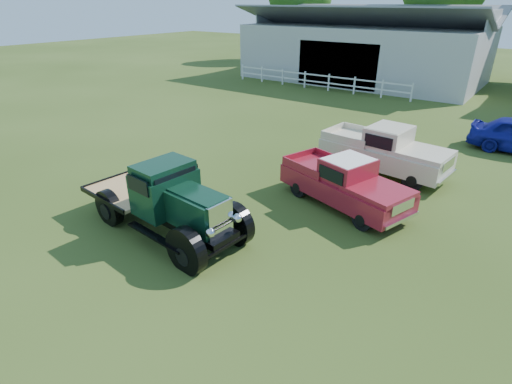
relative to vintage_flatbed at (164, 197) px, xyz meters
The scene contains 8 objects.
ground 2.06m from the vintage_flatbed, 20.40° to the left, with size 120.00×120.00×0.00m, color #2F4314.
shed_left 27.20m from the vintage_flatbed, 101.35° to the left, with size 18.80×10.20×5.60m, color #A1A1A1, non-canonical shape.
fence_rail 21.57m from the vintage_flatbed, 107.10° to the left, with size 14.20×0.16×1.20m, color white, non-canonical shape.
tree_a 37.61m from the vintage_flatbed, 115.93° to the left, with size 6.30×6.30×10.50m, color #244E1B, non-canonical shape.
tree_b 35.01m from the vintage_flatbed, 93.87° to the left, with size 6.90×6.90×11.50m, color #244E1B, non-canonical shape.
vintage_flatbed is the anchor object (origin of this frame).
red_pickup 5.62m from the vintage_flatbed, 52.78° to the left, with size 4.50×1.73×1.64m, color maroon, non-canonical shape.
white_pickup 8.61m from the vintage_flatbed, 66.53° to the left, with size 4.89×1.90×1.80m, color beige, non-canonical shape.
Camera 1 is at (6.31, -7.13, 6.03)m, focal length 28.00 mm.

